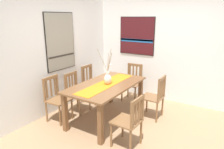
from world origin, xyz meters
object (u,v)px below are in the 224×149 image
at_px(chair_4, 130,121).
at_px(painting_on_side_wall, 137,36).
at_px(dining_table, 106,89).
at_px(painting_on_back_wall, 60,42).
at_px(centerpiece_vase, 108,78).
at_px(chair_1, 133,82).
at_px(chair_5, 91,83).
at_px(chair_2, 76,91).
at_px(chair_3, 57,98).
at_px(chair_0, 155,96).

xyz_separation_m(chair_4, painting_on_side_wall, (2.26, 0.98, 1.12)).
xyz_separation_m(dining_table, painting_on_back_wall, (-0.01, 1.20, 0.88)).
xyz_separation_m(centerpiece_vase, painting_on_side_wall, (1.67, 0.18, 0.69)).
height_order(chair_1, chair_5, chair_1).
height_order(chair_5, painting_on_back_wall, painting_on_back_wall).
bearing_deg(chair_2, painting_on_side_wall, -20.99).
bearing_deg(chair_5, chair_3, 179.96).
bearing_deg(chair_4, painting_on_side_wall, 23.50).
relative_size(dining_table, chair_1, 1.87).
height_order(dining_table, chair_3, chair_3).
height_order(chair_0, chair_3, chair_3).
height_order(dining_table, chair_2, chair_2).
bearing_deg(chair_3, chair_0, -55.48).
xyz_separation_m(chair_0, chair_4, (-1.18, -0.02, -0.01)).
xyz_separation_m(chair_3, chair_5, (1.16, -0.00, -0.00)).
height_order(dining_table, chair_5, chair_5).
distance_m(centerpiece_vase, chair_0, 1.07).
relative_size(chair_4, painting_on_side_wall, 0.92).
xyz_separation_m(centerpiece_vase, painting_on_back_wall, (-0.01, 1.23, 0.64)).
height_order(chair_0, chair_4, chair_0).
bearing_deg(chair_5, chair_2, -175.59).
height_order(dining_table, chair_0, chair_0).
xyz_separation_m(chair_1, chair_3, (-1.79, 0.83, -0.01)).
bearing_deg(dining_table, centerpiece_vase, -85.37).
height_order(centerpiece_vase, painting_on_back_wall, painting_on_back_wall).
xyz_separation_m(dining_table, chair_2, (-0.03, 0.80, -0.19)).
relative_size(chair_0, chair_5, 1.00).
bearing_deg(chair_5, dining_table, -125.34).
relative_size(painting_on_back_wall, painting_on_side_wall, 1.29).
relative_size(dining_table, centerpiece_vase, 2.39).
distance_m(chair_5, painting_on_side_wall, 1.70).
distance_m(dining_table, chair_0, 1.03).
distance_m(dining_table, chair_3, 1.03).
distance_m(chair_2, chair_5, 0.63).
relative_size(dining_table, chair_5, 1.89).
relative_size(chair_1, painting_on_side_wall, 0.96).
bearing_deg(dining_table, chair_4, -125.18).
bearing_deg(painting_on_side_wall, chair_3, 162.53).
bearing_deg(centerpiece_vase, chair_4, -126.32).
relative_size(dining_table, chair_0, 1.89).
bearing_deg(painting_on_back_wall, chair_1, -43.61).
bearing_deg(painting_on_side_wall, chair_1, -163.57).
relative_size(chair_3, chair_4, 1.03).
relative_size(chair_3, chair_5, 1.00).
height_order(centerpiece_vase, chair_0, centerpiece_vase).
relative_size(chair_1, chair_3, 1.01).
xyz_separation_m(centerpiece_vase, chair_2, (-0.03, 0.83, -0.44)).
relative_size(centerpiece_vase, chair_5, 0.79).
bearing_deg(centerpiece_vase, chair_5, 55.73).
height_order(chair_1, painting_on_side_wall, painting_on_side_wall).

